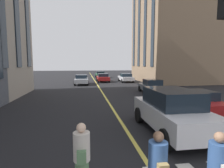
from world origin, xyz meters
TOP-DOWN VIEW (x-y plane):
  - lane_centre_line at (20.00, 0.00)m, footprint 80.00×0.16m
  - car_silver_parked_b at (25.35, 2.23)m, footprint 4.40×1.95m
  - car_green_far at (37.64, -1.57)m, footprint 4.40×1.95m
  - car_red_mid at (8.73, -4.90)m, footprint 4.40×1.95m
  - car_white_trailing at (5.77, -1.83)m, footprint 4.70×2.14m
  - car_grey_near at (16.22, -4.90)m, footprint 3.90×1.89m
  - car_white_oncoming at (28.11, -4.90)m, footprint 4.40×1.95m
  - car_red_parked_a at (28.73, -1.21)m, footprint 4.40×1.95m
  - pedestrian_companion at (2.54, 1.91)m, footprint 0.50×0.38m
  - building_right_near at (27.96, -13.98)m, footprint 12.87×13.09m

SIDE VIEW (x-z plane):
  - lane_centre_line at x=20.00m, z-range 0.00..0.01m
  - car_grey_near at x=16.22m, z-range 0.00..1.40m
  - car_silver_parked_b at x=25.35m, z-range 0.02..1.39m
  - car_green_far at x=37.64m, z-range 0.02..1.39m
  - car_red_mid at x=8.73m, z-range 0.02..1.39m
  - car_white_oncoming at x=28.11m, z-range 0.02..1.39m
  - car_red_parked_a at x=28.73m, z-range 0.02..1.39m
  - pedestrian_companion at x=2.54m, z-range 0.00..1.64m
  - car_white_trailing at x=5.77m, z-range 0.03..1.91m
  - building_right_near at x=27.96m, z-range 0.00..18.16m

